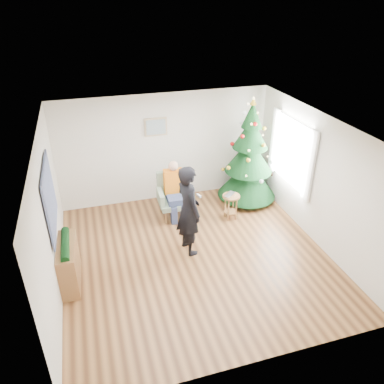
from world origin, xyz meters
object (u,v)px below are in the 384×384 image
object	(u,v)px
standing_man	(188,210)
armchair	(175,200)
stool	(231,207)
christmas_tree	(249,157)
console	(69,264)

from	to	relation	value
standing_man	armchair	bearing A→B (deg)	-14.57
armchair	standing_man	distance (m)	1.47
armchair	standing_man	xyz separation A→B (m)	(-0.07, -1.36, 0.55)
stool	standing_man	world-z (taller)	standing_man
stool	armchair	bearing A→B (deg)	156.40
christmas_tree	armchair	xyz separation A→B (m)	(-1.86, -0.19, -0.77)
christmas_tree	stool	xyz separation A→B (m)	(-0.69, -0.70, -0.84)
standing_man	console	bearing A→B (deg)	86.14
stool	console	distance (m)	3.68
christmas_tree	console	xyz separation A→B (m)	(-4.18, -1.86, -0.74)
console	standing_man	bearing A→B (deg)	10.21
armchair	stool	bearing A→B (deg)	-21.42
christmas_tree	armchair	distance (m)	2.02
stool	standing_man	bearing A→B (deg)	-145.37
console	stool	bearing A→B (deg)	20.83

